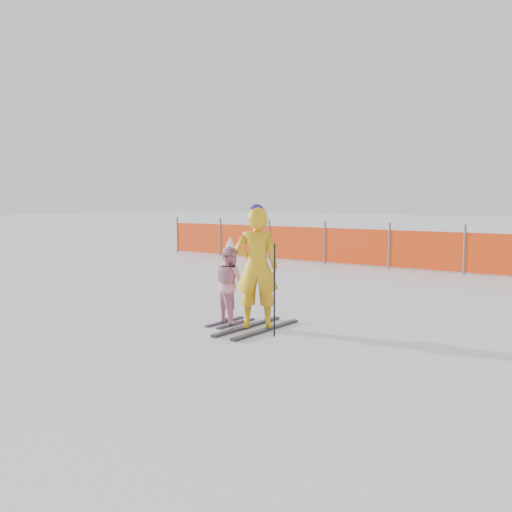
{
  "coord_description": "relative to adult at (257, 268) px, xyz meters",
  "views": [
    {
      "loc": [
        5.26,
        -6.52,
        1.88
      ],
      "look_at": [
        0.0,
        0.5,
        1.0
      ],
      "focal_mm": 40.0,
      "sensor_mm": 36.0,
      "label": 1
    }
  ],
  "objects": [
    {
      "name": "ground",
      "position": [
        -0.42,
        0.04,
        -0.9
      ],
      "size": [
        120.0,
        120.0,
        0.0
      ],
      "primitive_type": "plane",
      "color": "white",
      "rests_on": "ground"
    },
    {
      "name": "adult",
      "position": [
        0.0,
        0.0,
        0.0
      ],
      "size": [
        0.75,
        1.52,
        1.81
      ],
      "color": "black",
      "rests_on": "ground"
    },
    {
      "name": "child",
      "position": [
        -0.55,
        0.08,
        -0.29
      ],
      "size": [
        0.67,
        0.84,
        1.33
      ],
      "color": "black",
      "rests_on": "ground"
    },
    {
      "name": "ski_poles",
      "position": [
        0.31,
        -0.15,
        -0.17
      ],
      "size": [
        0.89,
        0.28,
        1.28
      ],
      "color": "black",
      "rests_on": "ground"
    },
    {
      "name": "safety_fence",
      "position": [
        -2.39,
        7.98,
        -0.35
      ],
      "size": [
        14.23,
        0.06,
        1.25
      ],
      "color": "#595960",
      "rests_on": "ground"
    }
  ]
}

